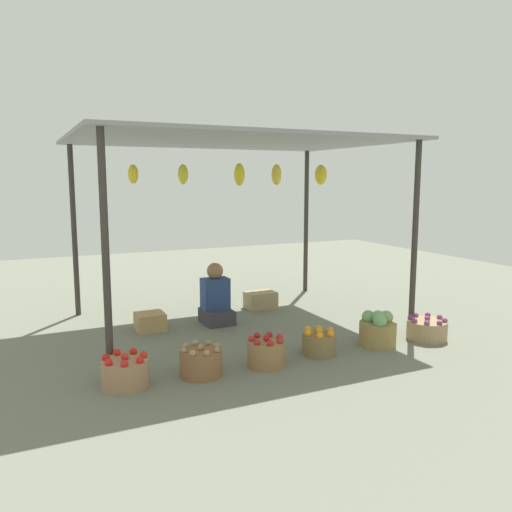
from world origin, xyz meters
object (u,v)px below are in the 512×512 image
(basket_cabbages, at_px, (378,330))
(wooden_crate_near_vendor, at_px, (150,322))
(vendor_person, at_px, (216,300))
(basket_purple_onions, at_px, (427,329))
(basket_red_tomatoes, at_px, (125,372))
(basket_red_apples, at_px, (266,352))
(wooden_crate_stacked_rear, at_px, (261,300))
(basket_potatoes, at_px, (201,362))
(basket_oranges, at_px, (319,343))

(basket_cabbages, distance_m, wooden_crate_near_vendor, 2.71)
(vendor_person, relative_size, basket_cabbages, 1.91)
(basket_cabbages, height_order, basket_purple_onions, basket_cabbages)
(basket_red_tomatoes, bearing_deg, vendor_person, 47.17)
(basket_purple_onions, bearing_deg, basket_red_apples, 179.46)
(vendor_person, distance_m, wooden_crate_stacked_rear, 0.97)
(vendor_person, relative_size, basket_red_apples, 2.06)
(basket_red_tomatoes, xyz_separation_m, basket_red_apples, (1.36, -0.08, 0.01))
(basket_potatoes, relative_size, basket_purple_onions, 0.88)
(vendor_person, height_order, basket_red_apples, vendor_person)
(basket_red_apples, bearing_deg, basket_purple_onions, -0.54)
(basket_potatoes, distance_m, basket_cabbages, 2.07)
(basket_purple_onions, bearing_deg, basket_potatoes, 178.81)
(basket_red_tomatoes, xyz_separation_m, wooden_crate_stacked_rear, (2.32, 2.03, -0.01))
(basket_red_apples, bearing_deg, basket_red_tomatoes, 176.59)
(basket_oranges, bearing_deg, basket_red_apples, -174.39)
(basket_red_tomatoes, relative_size, basket_red_apples, 1.11)
(vendor_person, height_order, basket_potatoes, vendor_person)
(basket_red_apples, xyz_separation_m, basket_cabbages, (1.40, 0.04, 0.04))
(vendor_person, bearing_deg, basket_potatoes, -115.46)
(basket_potatoes, height_order, basket_red_apples, basket_red_apples)
(basket_red_tomatoes, relative_size, wooden_crate_stacked_rear, 1.00)
(basket_red_apples, relative_size, wooden_crate_stacked_rear, 0.90)
(basket_purple_onions, xyz_separation_m, wooden_crate_near_vendor, (-2.81, 1.71, -0.01))
(basket_potatoes, relative_size, basket_red_apples, 1.06)
(wooden_crate_stacked_rear, bearing_deg, basket_red_apples, -114.44)
(basket_cabbages, bearing_deg, basket_red_tomatoes, 179.17)
(basket_red_apples, height_order, wooden_crate_near_vendor, basket_red_apples)
(basket_red_tomatoes, xyz_separation_m, basket_cabbages, (2.77, -0.04, 0.04))
(basket_cabbages, xyz_separation_m, basket_purple_onions, (0.66, -0.06, -0.06))
(basket_red_apples, bearing_deg, wooden_crate_stacked_rear, 65.56)
(basket_oranges, relative_size, basket_cabbages, 0.88)
(basket_red_apples, relative_size, basket_purple_onions, 0.83)
(basket_red_apples, bearing_deg, basket_oranges, 5.61)
(basket_red_tomatoes, xyz_separation_m, basket_potatoes, (0.70, -0.04, -0.00))
(basket_oranges, distance_m, basket_cabbages, 0.75)
(basket_red_apples, bearing_deg, wooden_crate_near_vendor, 113.69)
(basket_potatoes, height_order, wooden_crate_stacked_rear, basket_potatoes)
(basket_oranges, distance_m, basket_purple_onions, 1.41)
(basket_purple_onions, distance_m, wooden_crate_stacked_rear, 2.40)
(basket_red_apples, distance_m, basket_cabbages, 1.40)
(basket_red_apples, relative_size, wooden_crate_near_vendor, 1.11)
(basket_red_tomatoes, relative_size, basket_cabbages, 1.03)
(basket_red_apples, distance_m, wooden_crate_stacked_rear, 2.32)
(basket_red_tomatoes, bearing_deg, basket_cabbages, -0.83)
(basket_red_apples, height_order, wooden_crate_stacked_rear, basket_red_apples)
(basket_red_tomatoes, distance_m, basket_red_apples, 1.37)
(basket_red_tomatoes, relative_size, basket_potatoes, 1.05)
(basket_red_apples, bearing_deg, vendor_person, 86.32)
(basket_potatoes, height_order, wooden_crate_near_vendor, basket_potatoes)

